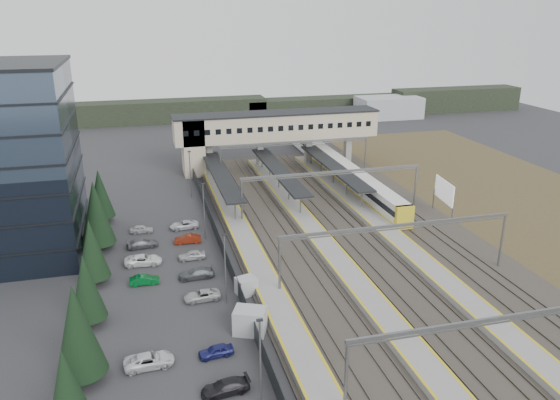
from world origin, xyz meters
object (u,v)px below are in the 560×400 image
object	(u,v)px
relay_cabin_near	(250,321)
footbridge	(263,129)
train	(336,166)
billboard	(444,192)
relay_cabin_far	(246,286)

from	to	relation	value
relay_cabin_near	footbridge	bearing A→B (deg)	75.69
relay_cabin_near	train	distance (m)	55.03
train	billboard	distance (m)	25.67
relay_cabin_far	footbridge	world-z (taller)	footbridge
relay_cabin_far	billboard	xyz separation A→B (m)	(34.05, 16.35, 2.86)
relay_cabin_near	billboard	xyz separation A→B (m)	(35.20, 23.99, 2.57)
relay_cabin_far	train	world-z (taller)	train
train	relay_cabin_far	bearing A→B (deg)	-122.22
relay_cabin_near	footbridge	distance (m)	58.53
relay_cabin_far	footbridge	bearing A→B (deg)	74.82
train	billboard	bearing A→B (deg)	-70.53
relay_cabin_far	footbridge	distance (m)	50.94
footbridge	train	xyz separation A→B (m)	(12.30, -8.22, -5.96)
train	billboard	xyz separation A→B (m)	(8.53, -24.14, 1.88)
relay_cabin_far	billboard	world-z (taller)	billboard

